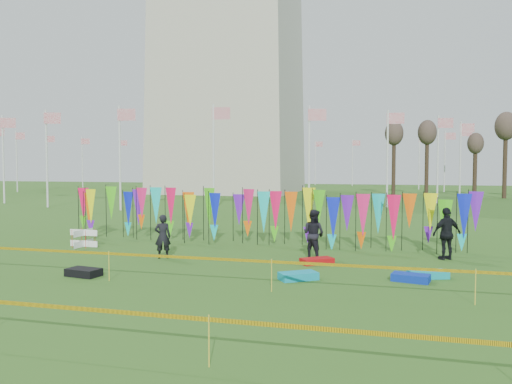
% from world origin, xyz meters
% --- Properties ---
extents(ground, '(160.00, 160.00, 0.00)m').
position_xyz_m(ground, '(0.00, 0.00, 0.00)').
color(ground, '#2B5618').
rests_on(ground, ground).
extents(flagpole_ring, '(57.40, 56.16, 8.00)m').
position_xyz_m(flagpole_ring, '(-14.00, 48.00, 4.00)').
color(flagpole_ring, silver).
rests_on(flagpole_ring, ground).
extents(banner_row, '(18.64, 0.64, 2.34)m').
position_xyz_m(banner_row, '(0.28, 6.54, 1.45)').
color(banner_row, black).
rests_on(banner_row, ground).
extents(caution_tape_near, '(26.00, 0.02, 0.90)m').
position_xyz_m(caution_tape_near, '(-0.22, -1.23, 0.78)').
color(caution_tape_near, yellow).
rests_on(caution_tape_near, ground).
extents(caution_tape_far, '(26.00, 0.02, 0.90)m').
position_xyz_m(caution_tape_far, '(-0.22, -6.45, 0.78)').
color(caution_tape_far, yellow).
rests_on(caution_tape_far, ground).
extents(box_kite, '(0.67, 0.67, 0.75)m').
position_xyz_m(box_kite, '(-6.53, 4.05, 0.37)').
color(box_kite, red).
rests_on(box_kite, ground).
extents(person_left, '(0.72, 0.64, 1.62)m').
position_xyz_m(person_left, '(-2.17, 2.53, 0.81)').
color(person_left, black).
rests_on(person_left, ground).
extents(person_mid, '(1.03, 0.89, 1.82)m').
position_xyz_m(person_mid, '(3.23, 3.89, 0.91)').
color(person_mid, black).
rests_on(person_mid, ground).
extents(person_right, '(1.29, 1.10, 1.91)m').
position_xyz_m(person_right, '(7.94, 4.90, 0.95)').
color(person_right, black).
rests_on(person_right, ground).
extents(kite_bag_turquoise, '(1.25, 1.11, 0.23)m').
position_xyz_m(kite_bag_turquoise, '(3.28, 0.36, 0.11)').
color(kite_bag_turquoise, '#0C98B7').
rests_on(kite_bag_turquoise, ground).
extents(kite_bag_blue, '(1.16, 0.78, 0.22)m').
position_xyz_m(kite_bag_blue, '(6.53, 1.00, 0.11)').
color(kite_bag_blue, '#0A2DB1').
rests_on(kite_bag_blue, ground).
extents(kite_bag_red, '(1.22, 1.09, 0.21)m').
position_xyz_m(kite_bag_red, '(3.49, 2.91, 0.10)').
color(kite_bag_red, '#BA0C0F').
rests_on(kite_bag_red, ground).
extents(kite_bag_black, '(1.11, 0.75, 0.24)m').
position_xyz_m(kite_bag_black, '(-3.24, -0.85, 0.12)').
color(kite_bag_black, black).
rests_on(kite_bag_black, ground).
extents(kite_bag_teal, '(1.28, 0.91, 0.22)m').
position_xyz_m(kite_bag_teal, '(7.06, 1.64, 0.11)').
color(kite_bag_teal, '#0C9EAA').
rests_on(kite_bag_teal, ground).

